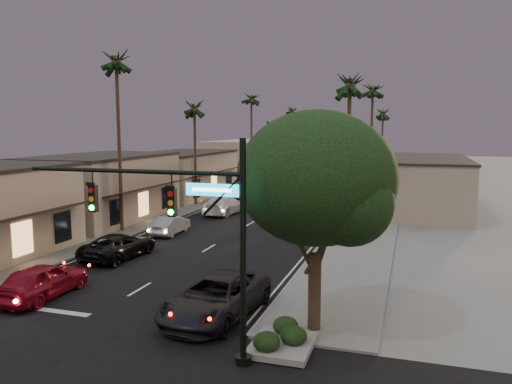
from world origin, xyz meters
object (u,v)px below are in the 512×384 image
Objects in this scene: curbside_near at (216,297)px; traffic_signal at (191,217)px; palm_lc at (194,104)px; palm_ld at (251,96)px; palm_ra at (350,79)px; oncoming_red at (42,280)px; corner_tree at (318,184)px; curbside_black at (316,227)px; oncoming_silver at (170,225)px; streetlight_left at (269,147)px; palm_far at (292,109)px; palm_rc at (383,111)px; oncoming_pickup at (119,246)px; streetlight_right at (356,152)px; palm_rb at (373,87)px; palm_lb at (116,57)px; arch at (330,143)px.

traffic_signal is at bearing -74.78° from curbside_near.
palm_ld is (0.00, 19.00, 1.95)m from palm_lc.
palm_ra is 23.18m from oncoming_red.
corner_tree is 1.75× the size of curbside_black.
oncoming_red is (-12.41, -16.46, -10.58)m from palm_ra.
oncoming_silver is at bearing -172.80° from palm_ra.
palm_far is at bearing 93.95° from streetlight_left.
palm_rc reaches higher than oncoming_pickup.
corner_tree is 0.98× the size of streetlight_right.
palm_rb reaches higher than palm_rc.
corner_tree is 1.37× the size of curbside_near.
palm_lc is (0.00, 14.00, -2.92)m from palm_lb.
oncoming_silver is (-4.56, -47.66, -4.82)m from arch.
curbside_near is at bearing 99.32° from traffic_signal.
palm_rc reaches higher than oncoming_red.
traffic_signal is 1.33× the size of curbside_near.
palm_far is 71.39m from oncoming_red.
oncoming_red is at bearing -71.68° from palm_lb.
palm_ra is at bearing -90.00° from palm_rc.
palm_far is 2.37× the size of oncoming_pickup.
curbside_near is at bearing -64.16° from palm_lc.
palm_lc reaches higher than streetlight_left.
palm_rb reaches higher than arch.
oncoming_pickup reaches higher than curbside_black.
oncoming_silver is at bearing -95.47° from arch.
oncoming_red is at bearing 159.58° from traffic_signal.
streetlight_right is 18.99m from streetlight_left.
palm_ld is 19.51m from palm_rc.
oncoming_pickup is 0.87× the size of curbside_near.
palm_far is 2.06× the size of curbside_near.
palm_far reaches higher than curbside_near.
oncoming_red is (4.79, -28.46, -9.61)m from palm_lc.
arch is 2.37× the size of curbside_near.
curbside_black is at bearing -74.74° from palm_far.
palm_ld is 2.82× the size of curbside_black.
streetlight_left is 1.79× the size of curbside_black.
streetlight_left is 20.96m from palm_far.
streetlight_left is 2.07× the size of oncoming_silver.
palm_ld is 1.16× the size of palm_rc.
curbside_black is at bearing -120.75° from oncoming_red.
palm_far reaches higher than palm_rc.
palm_far is at bearing -83.00° from oncoming_pickup.
palm_ra is (-0.88, 16.55, 5.46)m from corner_tree.
palm_rb is at bearing 90.00° from palm_ra.
oncoming_pickup is at bearing -58.86° from palm_lb.
corner_tree is 0.62× the size of palm_ld.
curbside_black is at bearing 88.59° from traffic_signal.
corner_tree is 53.15m from streetlight_left.
palm_lc is 2.19× the size of oncoming_pickup.
arch is (-5.69, 66.00, 0.45)m from traffic_signal.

